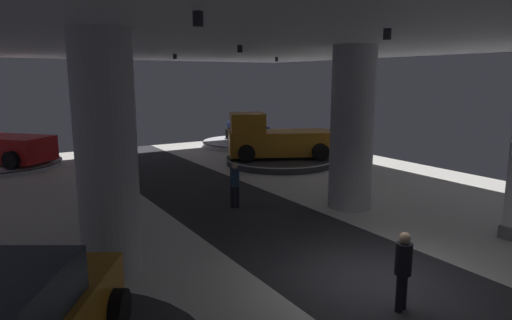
# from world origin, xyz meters

# --- Properties ---
(ground) EXTENTS (24.00, 44.00, 0.06)m
(ground) POSITION_xyz_m (0.00, 0.00, -0.02)
(ground) COLOR silver
(ceiling_with_spotlights) EXTENTS (24.00, 44.00, 0.39)m
(ceiling_with_spotlights) POSITION_xyz_m (0.00, -0.00, 5.55)
(ceiling_with_spotlights) COLOR silver
(column_left) EXTENTS (1.36, 1.36, 5.50)m
(column_left) POSITION_xyz_m (-4.85, 3.71, 2.75)
(column_left) COLOR #ADADB2
(column_left) RESTS_ON ground
(column_right) EXTENTS (1.47, 1.47, 5.50)m
(column_right) POSITION_xyz_m (3.49, 4.66, 2.75)
(column_right) COLOR #ADADB2
(column_right) RESTS_ON ground
(display_platform_deep_right) EXTENTS (5.88, 5.88, 0.35)m
(display_platform_deep_right) POSITION_xyz_m (7.53, 18.47, 0.19)
(display_platform_deep_right) COLOR silver
(display_platform_deep_right) RESTS_ON ground
(display_car_deep_right) EXTENTS (3.11, 4.53, 1.71)m
(display_car_deep_right) POSITION_xyz_m (7.54, 18.49, 1.12)
(display_car_deep_right) COLOR navy
(display_car_deep_right) RESTS_ON display_platform_deep_right
(display_platform_deep_left) EXTENTS (5.68, 5.68, 0.26)m
(display_platform_deep_left) POSITION_xyz_m (-6.56, 18.86, 0.14)
(display_platform_deep_left) COLOR silver
(display_platform_deep_left) RESTS_ON ground
(display_platform_far_right) EXTENTS (5.68, 5.68, 0.36)m
(display_platform_far_right) POSITION_xyz_m (5.86, 12.31, 0.20)
(display_platform_far_right) COLOR #333338
(display_platform_far_right) RESTS_ON ground
(pickup_truck_far_right) EXTENTS (5.69, 4.31, 2.30)m
(pickup_truck_far_right) POSITION_xyz_m (5.57, 12.44, 1.30)
(pickup_truck_far_right) COLOR #B77519
(pickup_truck_far_right) RESTS_ON display_platform_far_right
(visitor_walking_near) EXTENTS (0.32, 0.32, 1.59)m
(visitor_walking_near) POSITION_xyz_m (0.05, 6.68, 0.91)
(visitor_walking_near) COLOR black
(visitor_walking_near) RESTS_ON ground
(visitor_walking_far) EXTENTS (0.32, 0.32, 1.59)m
(visitor_walking_far) POSITION_xyz_m (-0.57, -1.07, 0.91)
(visitor_walking_far) COLOR black
(visitor_walking_far) RESTS_ON ground
(stanchion_a) EXTENTS (0.28, 0.28, 1.01)m
(stanchion_a) POSITION_xyz_m (-3.88, 5.66, 0.37)
(stanchion_a) COLOR #333338
(stanchion_a) RESTS_ON ground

